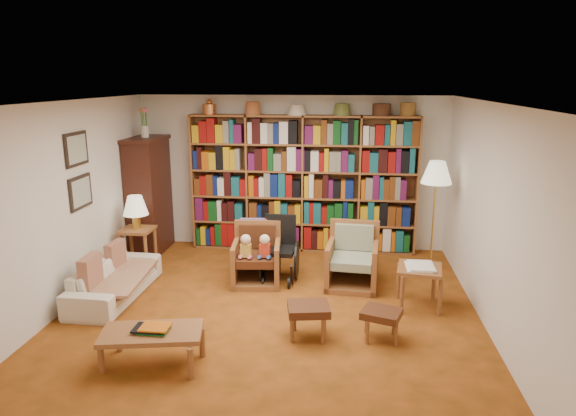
# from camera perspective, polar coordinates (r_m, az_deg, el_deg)

# --- Properties ---
(floor) EXTENTS (5.00, 5.00, 0.00)m
(floor) POSITION_cam_1_polar(r_m,az_deg,el_deg) (6.43, -1.95, -11.16)
(floor) COLOR #9D4B18
(floor) RESTS_ON ground
(ceiling) EXTENTS (5.00, 5.00, 0.00)m
(ceiling) POSITION_cam_1_polar(r_m,az_deg,el_deg) (5.82, -2.16, 11.68)
(ceiling) COLOR white
(ceiling) RESTS_ON wall_back
(wall_back) EXTENTS (5.00, 0.00, 5.00)m
(wall_back) POSITION_cam_1_polar(r_m,az_deg,el_deg) (8.43, 0.40, 3.92)
(wall_back) COLOR silver
(wall_back) RESTS_ON floor
(wall_front) EXTENTS (5.00, 0.00, 5.00)m
(wall_front) POSITION_cam_1_polar(r_m,az_deg,el_deg) (3.68, -7.75, -10.05)
(wall_front) COLOR silver
(wall_front) RESTS_ON floor
(wall_left) EXTENTS (0.00, 5.00, 5.00)m
(wall_left) POSITION_cam_1_polar(r_m,az_deg,el_deg) (6.83, -23.30, 0.29)
(wall_left) COLOR silver
(wall_left) RESTS_ON floor
(wall_right) EXTENTS (0.00, 5.00, 5.00)m
(wall_right) POSITION_cam_1_polar(r_m,az_deg,el_deg) (6.17, 21.59, -0.93)
(wall_right) COLOR silver
(wall_right) RESTS_ON floor
(bookshelf) EXTENTS (3.60, 0.30, 2.42)m
(bookshelf) POSITION_cam_1_polar(r_m,az_deg,el_deg) (8.26, 1.66, 3.14)
(bookshelf) COLOR #935D2D
(bookshelf) RESTS_ON floor
(curio_cabinet) EXTENTS (0.50, 0.95, 2.40)m
(curio_cabinet) POSITION_cam_1_polar(r_m,az_deg,el_deg) (8.54, -15.18, 1.53)
(curio_cabinet) COLOR #3C1A10
(curio_cabinet) RESTS_ON floor
(framed_pictures) EXTENTS (0.03, 0.52, 0.97)m
(framed_pictures) POSITION_cam_1_polar(r_m,az_deg,el_deg) (7.00, -22.26, 3.85)
(framed_pictures) COLOR black
(framed_pictures) RESTS_ON wall_left
(sofa) EXTENTS (1.63, 0.67, 0.47)m
(sofa) POSITION_cam_1_polar(r_m,az_deg,el_deg) (7.04, -18.69, -7.55)
(sofa) COLOR beige
(sofa) RESTS_ON floor
(sofa_throw) EXTENTS (0.76, 1.31, 0.04)m
(sofa_throw) POSITION_cam_1_polar(r_m,az_deg,el_deg) (7.00, -18.36, -7.10)
(sofa_throw) COLOR #C3B68E
(sofa_throw) RESTS_ON sofa
(cushion_left) EXTENTS (0.15, 0.38, 0.37)m
(cushion_left) POSITION_cam_1_polar(r_m,az_deg,el_deg) (7.32, -18.62, -4.93)
(cushion_left) COLOR maroon
(cushion_left) RESTS_ON sofa
(cushion_right) EXTENTS (0.15, 0.42, 0.41)m
(cushion_right) POSITION_cam_1_polar(r_m,az_deg,el_deg) (6.73, -21.09, -6.82)
(cushion_right) COLOR maroon
(cushion_right) RESTS_ON sofa
(side_table_lamp) EXTENTS (0.46, 0.46, 0.61)m
(side_table_lamp) POSITION_cam_1_polar(r_m,az_deg,el_deg) (7.90, -16.35, -3.23)
(side_table_lamp) COLOR #935D2D
(side_table_lamp) RESTS_ON floor
(table_lamp) EXTENTS (0.36, 0.36, 0.49)m
(table_lamp) POSITION_cam_1_polar(r_m,az_deg,el_deg) (7.78, -16.59, 0.16)
(table_lamp) COLOR gold
(table_lamp) RESTS_ON side_table_lamp
(armchair_leather) EXTENTS (0.71, 0.75, 0.83)m
(armchair_leather) POSITION_cam_1_polar(r_m,az_deg,el_deg) (7.18, -3.41, -5.46)
(armchair_leather) COLOR #935D2D
(armchair_leather) RESTS_ON floor
(armchair_sage) EXTENTS (0.74, 0.77, 0.85)m
(armchair_sage) POSITION_cam_1_polar(r_m,az_deg,el_deg) (7.11, 7.13, -5.90)
(armchair_sage) COLOR #935D2D
(armchair_sage) RESTS_ON floor
(wheelchair) EXTENTS (0.52, 0.72, 0.90)m
(wheelchair) POSITION_cam_1_polar(r_m,az_deg,el_deg) (7.23, -0.95, -4.74)
(wheelchair) COLOR black
(wheelchair) RESTS_ON floor
(floor_lamp) EXTENTS (0.43, 0.43, 1.64)m
(floor_lamp) POSITION_cam_1_polar(r_m,az_deg,el_deg) (7.52, 16.17, 3.33)
(floor_lamp) COLOR gold
(floor_lamp) RESTS_ON floor
(side_table_papers) EXTENTS (0.60, 0.60, 0.55)m
(side_table_papers) POSITION_cam_1_polar(r_m,az_deg,el_deg) (6.53, 14.39, -7.04)
(side_table_papers) COLOR #935D2D
(side_table_papers) RESTS_ON floor
(footstool_a) EXTENTS (0.50, 0.45, 0.38)m
(footstool_a) POSITION_cam_1_polar(r_m,az_deg,el_deg) (5.67, 2.30, -11.35)
(footstool_a) COLOR #4C2714
(footstool_a) RESTS_ON floor
(footstool_b) EXTENTS (0.49, 0.45, 0.34)m
(footstool_b) POSITION_cam_1_polar(r_m,az_deg,el_deg) (5.73, 10.34, -11.68)
(footstool_b) COLOR #4C2714
(footstool_b) RESTS_ON floor
(coffee_table) EXTENTS (1.05, 0.66, 0.42)m
(coffee_table) POSITION_cam_1_polar(r_m,az_deg,el_deg) (5.34, -14.88, -13.49)
(coffee_table) COLOR #935D2D
(coffee_table) RESTS_ON floor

